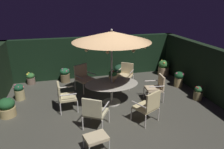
{
  "coord_description": "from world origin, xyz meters",
  "views": [
    {
      "loc": [
        -1.5,
        -5.97,
        3.47
      ],
      "look_at": [
        0.11,
        0.31,
        1.08
      ],
      "focal_mm": 33.05,
      "sensor_mm": 36.0,
      "label": 1
    }
  ],
  "objects_px": {
    "potted_plant_back_right": "(120,71)",
    "potted_plant_right_near": "(31,78)",
    "potted_plant_front_corner": "(164,67)",
    "patio_chair_southwest": "(148,105)",
    "patio_chair_south": "(94,111)",
    "ottoman_footrest": "(96,138)",
    "patio_chair_southeast": "(64,95)",
    "potted_plant_back_left": "(65,75)",
    "potted_plant_left_far": "(179,78)",
    "patio_chair_northeast": "(126,73)",
    "patio_dining_table": "(112,87)",
    "potted_plant_back_center": "(198,93)",
    "patio_umbrella": "(112,37)",
    "centerpiece_planter": "(113,75)",
    "potted_plant_left_near": "(7,107)",
    "patio_chair_east": "(83,76)",
    "potted_plant_right_far": "(19,92)",
    "patio_chair_north": "(157,86)"
  },
  "relations": [
    {
      "from": "potted_plant_back_right",
      "to": "potted_plant_right_near",
      "type": "xyz_separation_m",
      "value": [
        -3.92,
        0.24,
        -0.07
      ]
    },
    {
      "from": "potted_plant_front_corner",
      "to": "patio_chair_southwest",
      "type": "bearing_deg",
      "value": -123.58
    },
    {
      "from": "patio_chair_south",
      "to": "ottoman_footrest",
      "type": "distance_m",
      "value": 0.91
    },
    {
      "from": "patio_chair_southeast",
      "to": "potted_plant_right_near",
      "type": "xyz_separation_m",
      "value": [
        -1.33,
        2.62,
        -0.29
      ]
    },
    {
      "from": "ottoman_footrest",
      "to": "potted_plant_back_left",
      "type": "relative_size",
      "value": 0.99
    },
    {
      "from": "potted_plant_left_far",
      "to": "patio_chair_southwest",
      "type": "bearing_deg",
      "value": -137.22
    },
    {
      "from": "ottoman_footrest",
      "to": "potted_plant_front_corner",
      "type": "height_order",
      "value": "potted_plant_front_corner"
    },
    {
      "from": "patio_chair_south",
      "to": "potted_plant_front_corner",
      "type": "distance_m",
      "value": 5.33
    },
    {
      "from": "patio_chair_northeast",
      "to": "patio_chair_south",
      "type": "bearing_deg",
      "value": -123.42
    },
    {
      "from": "patio_dining_table",
      "to": "potted_plant_back_center",
      "type": "bearing_deg",
      "value": -10.23
    },
    {
      "from": "patio_umbrella",
      "to": "patio_chair_southwest",
      "type": "height_order",
      "value": "patio_umbrella"
    },
    {
      "from": "centerpiece_planter",
      "to": "potted_plant_front_corner",
      "type": "relative_size",
      "value": 0.6
    },
    {
      "from": "patio_dining_table",
      "to": "patio_chair_southwest",
      "type": "height_order",
      "value": "patio_chair_southwest"
    },
    {
      "from": "patio_chair_south",
      "to": "patio_chair_southwest",
      "type": "distance_m",
      "value": 1.58
    },
    {
      "from": "patio_umbrella",
      "to": "patio_chair_northeast",
      "type": "bearing_deg",
      "value": 54.4
    },
    {
      "from": "potted_plant_left_far",
      "to": "patio_chair_southeast",
      "type": "bearing_deg",
      "value": -170.23
    },
    {
      "from": "potted_plant_right_near",
      "to": "potted_plant_left_near",
      "type": "distance_m",
      "value": 2.61
    },
    {
      "from": "patio_chair_east",
      "to": "potted_plant_front_corner",
      "type": "height_order",
      "value": "patio_chair_east"
    },
    {
      "from": "potted_plant_back_left",
      "to": "potted_plant_back_center",
      "type": "bearing_deg",
      "value": -32.71
    },
    {
      "from": "patio_chair_east",
      "to": "patio_chair_southwest",
      "type": "relative_size",
      "value": 1.0
    },
    {
      "from": "patio_dining_table",
      "to": "patio_chair_south",
      "type": "height_order",
      "value": "patio_chair_south"
    },
    {
      "from": "potted_plant_front_corner",
      "to": "potted_plant_right_near",
      "type": "height_order",
      "value": "potted_plant_front_corner"
    },
    {
      "from": "patio_chair_southeast",
      "to": "patio_chair_southwest",
      "type": "relative_size",
      "value": 0.93
    },
    {
      "from": "potted_plant_back_right",
      "to": "patio_chair_east",
      "type": "bearing_deg",
      "value": -154.05
    },
    {
      "from": "ottoman_footrest",
      "to": "patio_chair_east",
      "type": "bearing_deg",
      "value": 87.6
    },
    {
      "from": "patio_chair_northeast",
      "to": "potted_plant_back_center",
      "type": "xyz_separation_m",
      "value": [
        2.15,
        -1.88,
        -0.29
      ]
    },
    {
      "from": "patio_dining_table",
      "to": "patio_chair_east",
      "type": "height_order",
      "value": "patio_chair_east"
    },
    {
      "from": "potted_plant_back_right",
      "to": "potted_plant_back_center",
      "type": "distance_m",
      "value": 3.55
    },
    {
      "from": "patio_chair_east",
      "to": "potted_plant_left_far",
      "type": "relative_size",
      "value": 1.57
    },
    {
      "from": "centerpiece_planter",
      "to": "potted_plant_right_near",
      "type": "distance_m",
      "value": 3.94
    },
    {
      "from": "potted_plant_back_right",
      "to": "potted_plant_left_far",
      "type": "distance_m",
      "value": 2.62
    },
    {
      "from": "patio_chair_south",
      "to": "potted_plant_back_left",
      "type": "height_order",
      "value": "patio_chair_south"
    },
    {
      "from": "patio_dining_table",
      "to": "patio_umbrella",
      "type": "relative_size",
      "value": 0.71
    },
    {
      "from": "patio_umbrella",
      "to": "potted_plant_right_near",
      "type": "bearing_deg",
      "value": 139.51
    },
    {
      "from": "patio_chair_southwest",
      "to": "potted_plant_right_near",
      "type": "bearing_deg",
      "value": 132.87
    },
    {
      "from": "patio_dining_table",
      "to": "patio_chair_southwest",
      "type": "relative_size",
      "value": 1.83
    },
    {
      "from": "patio_chair_southeast",
      "to": "potted_plant_right_far",
      "type": "bearing_deg",
      "value": 143.31
    },
    {
      "from": "patio_chair_south",
      "to": "potted_plant_back_left",
      "type": "relative_size",
      "value": 1.59
    },
    {
      "from": "patio_chair_south",
      "to": "potted_plant_left_far",
      "type": "distance_m",
      "value": 4.44
    },
    {
      "from": "potted_plant_left_far",
      "to": "potted_plant_left_near",
      "type": "height_order",
      "value": "potted_plant_left_far"
    },
    {
      "from": "potted_plant_back_right",
      "to": "potted_plant_left_far",
      "type": "height_order",
      "value": "potted_plant_left_far"
    },
    {
      "from": "patio_umbrella",
      "to": "potted_plant_front_corner",
      "type": "height_order",
      "value": "patio_umbrella"
    },
    {
      "from": "patio_chair_south",
      "to": "potted_plant_back_right",
      "type": "bearing_deg",
      "value": 63.73
    },
    {
      "from": "patio_dining_table",
      "to": "patio_chair_southwest",
      "type": "xyz_separation_m",
      "value": [
        0.74,
        -1.45,
        -0.04
      ]
    },
    {
      "from": "patio_chair_north",
      "to": "potted_plant_front_corner",
      "type": "bearing_deg",
      "value": 57.02
    },
    {
      "from": "patio_chair_southwest",
      "to": "potted_plant_front_corner",
      "type": "distance_m",
      "value": 4.33
    },
    {
      "from": "centerpiece_planter",
      "to": "potted_plant_right_far",
      "type": "height_order",
      "value": "centerpiece_planter"
    },
    {
      "from": "potted_plant_back_center",
      "to": "patio_dining_table",
      "type": "bearing_deg",
      "value": 169.77
    },
    {
      "from": "potted_plant_right_far",
      "to": "potted_plant_back_center",
      "type": "bearing_deg",
      "value": -14.5
    },
    {
      "from": "centerpiece_planter",
      "to": "potted_plant_right_far",
      "type": "distance_m",
      "value": 3.46
    }
  ]
}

